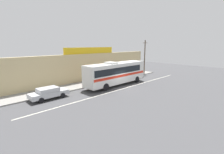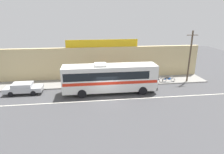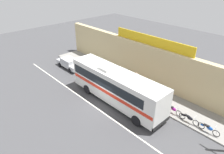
# 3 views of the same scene
# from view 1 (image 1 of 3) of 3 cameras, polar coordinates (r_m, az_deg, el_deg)

# --- Properties ---
(ground_plane) EXTENTS (70.00, 70.00, 0.00)m
(ground_plane) POSITION_cam_1_polar(r_m,az_deg,el_deg) (25.16, 3.09, -3.52)
(ground_plane) COLOR #444447
(sidewalk_slab) EXTENTS (30.00, 3.60, 0.14)m
(sidewalk_slab) POSITION_cam_1_polar(r_m,az_deg,el_deg) (28.76, -4.67, -1.52)
(sidewalk_slab) COLOR gray
(sidewalk_slab) RESTS_ON ground_plane
(storefront_facade) EXTENTS (30.00, 0.70, 4.80)m
(storefront_facade) POSITION_cam_1_polar(r_m,az_deg,el_deg) (29.99, -7.42, 3.47)
(storefront_facade) COLOR tan
(storefront_facade) RESTS_ON ground_plane
(storefront_billboard) EXTENTS (10.58, 0.12, 1.10)m
(storefront_billboard) POSITION_cam_1_polar(r_m,az_deg,el_deg) (29.78, -7.47, 9.12)
(storefront_billboard) COLOR gold
(storefront_billboard) RESTS_ON storefront_facade
(road_center_stripe) EXTENTS (30.00, 0.14, 0.01)m
(road_center_stripe) POSITION_cam_1_polar(r_m,az_deg,el_deg) (24.66, 4.48, -3.84)
(road_center_stripe) COLOR silver
(road_center_stripe) RESTS_ON ground_plane
(intercity_bus) EXTENTS (11.46, 2.63, 3.78)m
(intercity_bus) POSITION_cam_1_polar(r_m,az_deg,el_deg) (25.94, 1.40, 1.61)
(intercity_bus) COLOR silver
(intercity_bus) RESTS_ON ground_plane
(parked_car) EXTENTS (4.47, 1.89, 1.37)m
(parked_car) POSITION_cam_1_polar(r_m,az_deg,el_deg) (21.09, -21.11, -5.12)
(parked_car) COLOR #B7BABF
(parked_car) RESTS_ON ground_plane
(utility_pole) EXTENTS (1.60, 0.22, 7.18)m
(utility_pole) POSITION_cam_1_polar(r_m,az_deg,el_deg) (36.39, 11.26, 7.02)
(utility_pole) COLOR brown
(utility_pole) RESTS_ON sidewalk_slab
(motorcycle_purple) EXTENTS (1.96, 0.56, 0.94)m
(motorcycle_purple) POSITION_cam_1_polar(r_m,az_deg,el_deg) (33.06, 6.65, 0.99)
(motorcycle_purple) COLOR black
(motorcycle_purple) RESTS_ON sidewalk_slab
(motorcycle_black) EXTENTS (1.92, 0.56, 0.94)m
(motorcycle_black) POSITION_cam_1_polar(r_m,az_deg,el_deg) (31.80, 4.54, 0.62)
(motorcycle_black) COLOR black
(motorcycle_black) RESTS_ON sidewalk_slab
(motorcycle_red) EXTENTS (1.91, 0.56, 0.94)m
(motorcycle_red) POSITION_cam_1_polar(r_m,az_deg,el_deg) (34.47, 8.48, 1.36)
(motorcycle_red) COLOR black
(motorcycle_red) RESTS_ON sidewalk_slab
(pedestrian_far_right) EXTENTS (0.30, 0.48, 1.66)m
(pedestrian_far_right) POSITION_cam_1_polar(r_m,az_deg,el_deg) (28.62, -5.70, 0.51)
(pedestrian_far_right) COLOR black
(pedestrian_far_right) RESTS_ON sidewalk_slab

